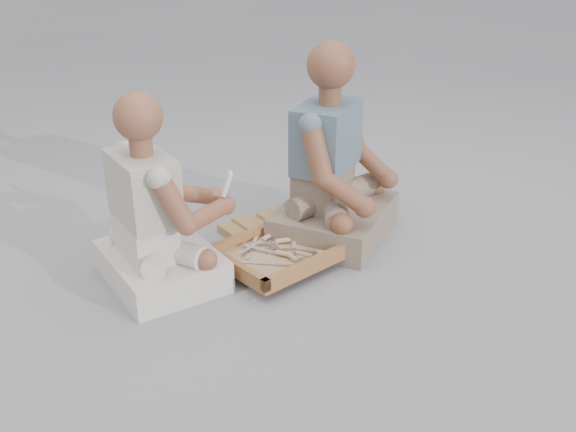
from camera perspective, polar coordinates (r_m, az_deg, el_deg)
name	(u,v)px	position (r m, az deg, el deg)	size (l,w,h in m)	color
ground	(300,303)	(2.56, 1.05, -7.73)	(60.00, 60.00, 0.00)	gray
carved_panel	(293,226)	(3.12, 0.44, -0.93)	(0.61, 0.41, 0.04)	olive
tool_tray	(280,253)	(2.78, -0.74, -3.31)	(0.61, 0.54, 0.07)	brown
chisel_0	(294,246)	(2.83, 0.53, -2.65)	(0.10, 0.21, 0.02)	white
chisel_1	(300,253)	(2.77, 1.05, -3.35)	(0.16, 0.18, 0.02)	white
chisel_2	(266,237)	(2.91, -1.93, -1.90)	(0.08, 0.22, 0.02)	white
chisel_3	(321,254)	(2.76, 2.91, -3.40)	(0.22, 0.03, 0.02)	white
chisel_4	(279,253)	(2.75, -0.78, -3.29)	(0.16, 0.17, 0.02)	white
chisel_5	(280,264)	(2.68, -0.69, -4.29)	(0.20, 0.13, 0.02)	white
chisel_6	(283,236)	(2.91, -0.49, -1.82)	(0.17, 0.17, 0.02)	white
chisel_7	(290,256)	(2.73, 0.15, -3.55)	(0.07, 0.22, 0.02)	white
chisel_8	(254,242)	(2.86, -3.00, -2.33)	(0.13, 0.19, 0.02)	white
chisel_9	(264,239)	(2.87, -2.15, -2.04)	(0.20, 0.13, 0.02)	white
chisel_10	(320,253)	(2.77, 2.88, -3.26)	(0.19, 0.14, 0.02)	white
chisel_11	(278,241)	(2.85, -0.86, -2.22)	(0.22, 0.06, 0.02)	white
wood_chip_0	(263,242)	(3.01, -2.20, -2.34)	(0.02, 0.01, 0.00)	tan
wood_chip_1	(288,227)	(3.15, 0.03, -1.00)	(0.02, 0.01, 0.00)	tan
wood_chip_2	(254,300)	(2.57, -3.03, -7.46)	(0.02, 0.01, 0.00)	tan
wood_chip_3	(259,268)	(2.79, -2.60, -4.66)	(0.02, 0.01, 0.00)	tan
wood_chip_4	(334,265)	(2.82, 4.15, -4.34)	(0.02, 0.01, 0.00)	tan
wood_chip_5	(279,224)	(3.19, -0.83, -0.72)	(0.02, 0.01, 0.00)	tan
wood_chip_6	(215,252)	(2.94, -6.47, -3.23)	(0.02, 0.01, 0.00)	tan
wood_chip_7	(281,284)	(2.68, -0.60, -6.03)	(0.02, 0.01, 0.00)	tan
wood_chip_8	(215,250)	(2.96, -6.47, -3.03)	(0.02, 0.01, 0.00)	tan
wood_chip_9	(244,291)	(2.63, -3.96, -6.69)	(0.02, 0.01, 0.00)	tan
wood_chip_10	(326,294)	(2.61, 3.37, -6.94)	(0.02, 0.01, 0.00)	tan
craftsman	(156,221)	(2.63, -11.64, -0.43)	(0.57, 0.57, 0.81)	silver
companion	(333,175)	(2.98, 4.03, 3.69)	(0.75, 0.74, 0.91)	gray
mobile_phone	(227,184)	(2.65, -5.44, 2.88)	(0.06, 0.05, 0.10)	silver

